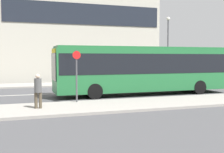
% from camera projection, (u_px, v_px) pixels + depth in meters
% --- Properties ---
extents(ground_plane, '(120.00, 120.00, 0.00)m').
position_uv_depth(ground_plane, '(88.00, 92.00, 20.47)').
color(ground_plane, '#444447').
extents(sidewalk_near, '(44.00, 3.50, 0.13)m').
position_uv_depth(sidewalk_near, '(117.00, 105.00, 14.55)').
color(sidewalk_near, gray).
rests_on(sidewalk_near, ground_plane).
extents(sidewalk_far, '(44.00, 3.50, 0.13)m').
position_uv_depth(sidewalk_far, '(72.00, 84.00, 26.38)').
color(sidewalk_far, gray).
rests_on(sidewalk_far, ground_plane).
extents(lane_centerline, '(41.80, 0.16, 0.01)m').
position_uv_depth(lane_centerline, '(88.00, 92.00, 20.47)').
color(lane_centerline, silver).
rests_on(lane_centerline, ground_plane).
extents(city_bus, '(12.19, 2.48, 3.27)m').
position_uv_depth(city_bus, '(143.00, 67.00, 19.28)').
color(city_bus, '#236B38').
rests_on(city_bus, ground_plane).
extents(parked_car_0, '(4.24, 1.70, 1.42)m').
position_uv_depth(parked_car_0, '(204.00, 77.00, 27.75)').
color(parked_car_0, silver).
rests_on(parked_car_0, ground_plane).
extents(pedestrian_near_stop, '(0.35, 0.34, 1.64)m').
position_uv_depth(pedestrian_near_stop, '(38.00, 89.00, 13.23)').
color(pedestrian_near_stop, '#4C4233').
rests_on(pedestrian_near_stop, sidewalk_near).
extents(bus_stop_sign, '(0.44, 0.12, 2.81)m').
position_uv_depth(bus_stop_sign, '(77.00, 72.00, 15.11)').
color(bus_stop_sign, '#4C4C51').
rests_on(bus_stop_sign, sidewalk_near).
extents(street_lamp, '(0.36, 0.36, 6.51)m').
position_uv_depth(street_lamp, '(168.00, 42.00, 28.38)').
color(street_lamp, '#4C4C51').
rests_on(street_lamp, sidewalk_far).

